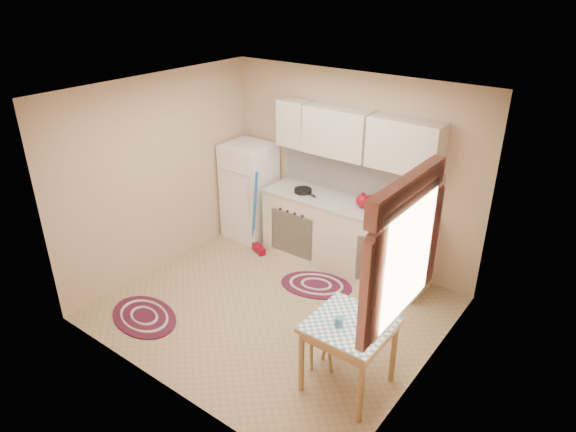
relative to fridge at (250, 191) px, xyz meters
The scene contains 14 objects.
room_shell 2.09m from the fridge, 32.45° to the right, with size 3.64×3.60×2.52m.
fridge is the anchor object (origin of this frame).
broom 0.57m from the fridge, 38.19° to the right, with size 0.28×0.12×1.20m, color blue, non-canonical shape.
base_cabinets 1.59m from the fridge, ahead, with size 2.25×0.60×0.88m, color silver.
countertop 1.58m from the fridge, ahead, with size 2.27×0.62×0.04m, color #B4B2AB.
frying_pan 0.97m from the fridge, ahead, with size 0.23×0.23×0.05m, color black.
red_kettle 1.84m from the fridge, ahead, with size 0.19×0.17×0.19m, color maroon, non-canonical shape.
red_canister 1.96m from the fridge, ahead, with size 0.12×0.12×0.16m, color maroon.
table 3.31m from the fridge, 33.33° to the right, with size 0.72×0.72×0.72m, color tan.
stool 3.02m from the fridge, 35.69° to the right, with size 0.33×0.33×0.42m, color maroon.
coffee_pot 3.41m from the fridge, 29.69° to the right, with size 0.15×0.13×0.29m, color #2B6385, non-canonical shape.
mug 3.30m from the fridge, 35.33° to the right, with size 0.08×0.08×0.10m, color #2B6385.
rug_center 1.80m from the fridge, 19.86° to the right, with size 0.91×0.60×0.02m, color maroon, non-canonical shape.
rug_left 2.41m from the fridge, 81.13° to the right, with size 0.94×0.63×0.02m, color maroon, non-canonical shape.
Camera 1 is at (3.10, -3.86, 3.58)m, focal length 32.00 mm.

